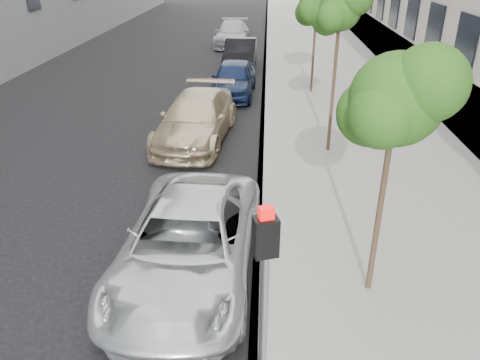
# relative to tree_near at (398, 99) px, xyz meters

# --- Properties ---
(ground) EXTENTS (160.00, 160.00, 0.00)m
(ground) POSITION_rel_tree_near_xyz_m (-3.23, -1.50, -3.63)
(ground) COLOR black
(ground) RESTS_ON ground
(sidewalk) EXTENTS (6.40, 72.00, 0.14)m
(sidewalk) POSITION_rel_tree_near_xyz_m (1.07, 22.50, -3.56)
(sidewalk) COLOR gray
(sidewalk) RESTS_ON ground
(curb) EXTENTS (0.15, 72.00, 0.14)m
(curb) POSITION_rel_tree_near_xyz_m (-2.05, 22.50, -3.56)
(curb) COLOR #9E9B93
(curb) RESTS_ON ground
(tree_near) EXTENTS (1.75, 1.55, 4.35)m
(tree_near) POSITION_rel_tree_near_xyz_m (0.00, 0.00, 0.00)
(tree_near) COLOR #38281C
(tree_near) RESTS_ON sidewalk
(tree_mid) EXTENTS (1.53, 1.33, 4.79)m
(tree_mid) POSITION_rel_tree_near_xyz_m (-0.00, 6.50, 0.53)
(tree_mid) COLOR #38281C
(tree_mid) RESTS_ON sidewalk
(tree_far) EXTENTS (1.76, 1.56, 4.36)m
(tree_far) POSITION_rel_tree_near_xyz_m (0.00, 13.00, 0.00)
(tree_far) COLOR #38281C
(tree_far) RESTS_ON sidewalk
(signal_pole) EXTENTS (0.28, 0.24, 3.29)m
(signal_pole) POSITION_rel_tree_near_xyz_m (-1.93, -2.99, -1.44)
(signal_pole) COLOR #939699
(signal_pole) RESTS_ON sidewalk
(minivan) EXTENTS (2.61, 5.29, 1.45)m
(minivan) POSITION_rel_tree_near_xyz_m (-3.33, 0.34, -2.91)
(minivan) COLOR silver
(minivan) RESTS_ON ground
(suv) EXTENTS (2.52, 5.23, 1.47)m
(suv) POSITION_rel_tree_near_xyz_m (-4.18, 7.44, -2.89)
(suv) COLOR #C3B08B
(suv) RESTS_ON ground
(sedan_blue) EXTENTS (1.86, 4.31, 1.45)m
(sedan_blue) POSITION_rel_tree_near_xyz_m (-3.33, 12.70, -2.90)
(sedan_blue) COLOR #111D39
(sedan_blue) RESTS_ON ground
(sedan_black) EXTENTS (1.60, 4.53, 1.49)m
(sedan_black) POSITION_rel_tree_near_xyz_m (-3.33, 17.68, -2.88)
(sedan_black) COLOR black
(sedan_black) RESTS_ON ground
(sedan_rear) EXTENTS (2.09, 5.13, 1.49)m
(sedan_rear) POSITION_rel_tree_near_xyz_m (-4.22, 24.26, -2.89)
(sedan_rear) COLOR #93949A
(sedan_rear) RESTS_ON ground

